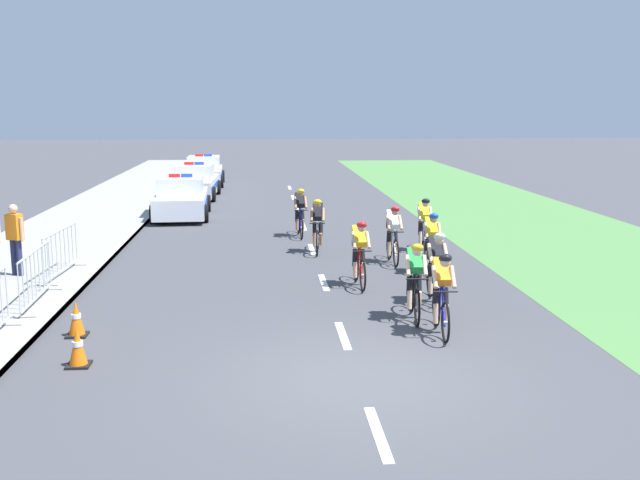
# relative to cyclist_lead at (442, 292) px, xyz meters

# --- Properties ---
(ground_plane) EXTENTS (160.00, 160.00, 0.00)m
(ground_plane) POSITION_rel_cyclist_lead_xyz_m (-1.75, -2.01, -0.79)
(ground_plane) COLOR #424247
(sidewalk_slab) EXTENTS (4.16, 60.00, 0.12)m
(sidewalk_slab) POSITION_rel_cyclist_lead_xyz_m (-9.20, 11.99, -0.73)
(sidewalk_slab) COLOR gray
(sidewalk_slab) RESTS_ON ground
(kerb_edge) EXTENTS (0.16, 60.00, 0.13)m
(kerb_edge) POSITION_rel_cyclist_lead_xyz_m (-7.19, 11.99, -0.72)
(kerb_edge) COLOR #9E9E99
(kerb_edge) RESTS_ON ground
(grass_verge) EXTENTS (7.00, 60.00, 0.01)m
(grass_verge) POSITION_rel_cyclist_lead_xyz_m (6.02, 11.99, -0.78)
(grass_verge) COLOR #4C7F42
(grass_verge) RESTS_ON ground
(lane_markings_centre) EXTENTS (0.14, 29.60, 0.01)m
(lane_markings_centre) POSITION_rel_cyclist_lead_xyz_m (-1.75, 10.07, -0.78)
(lane_markings_centre) COLOR white
(lane_markings_centre) RESTS_ON ground
(cyclist_lead) EXTENTS (0.44, 1.72, 1.56)m
(cyclist_lead) POSITION_rel_cyclist_lead_xyz_m (0.00, 0.00, 0.00)
(cyclist_lead) COLOR black
(cyclist_lead) RESTS_ON ground
(cyclist_second) EXTENTS (0.45, 1.72, 1.56)m
(cyclist_second) POSITION_rel_cyclist_lead_xyz_m (-0.28, 0.97, 0.00)
(cyclist_second) COLOR black
(cyclist_second) RESTS_ON ground
(cyclist_third) EXTENTS (0.42, 1.72, 1.56)m
(cyclist_third) POSITION_rel_cyclist_lead_xyz_m (0.39, 2.10, 0.00)
(cyclist_third) COLOR black
(cyclist_third) RESTS_ON ground
(cyclist_fourth) EXTENTS (0.42, 1.72, 1.56)m
(cyclist_fourth) POSITION_rel_cyclist_lead_xyz_m (-0.98, 3.67, 0.00)
(cyclist_fourth) COLOR black
(cyclist_fourth) RESTS_ON ground
(cyclist_fifth) EXTENTS (0.44, 1.72, 1.56)m
(cyclist_fifth) POSITION_rel_cyclist_lead_xyz_m (0.93, 4.79, 0.00)
(cyclist_fifth) COLOR black
(cyclist_fifth) RESTS_ON ground
(cyclist_sixth) EXTENTS (0.42, 1.72, 1.56)m
(cyclist_sixth) POSITION_rel_cyclist_lead_xyz_m (0.21, 6.06, 0.00)
(cyclist_sixth) COLOR black
(cyclist_sixth) RESTS_ON ground
(cyclist_seventh) EXTENTS (0.45, 1.72, 1.56)m
(cyclist_seventh) POSITION_rel_cyclist_lead_xyz_m (-1.62, 7.59, 0.00)
(cyclist_seventh) COLOR black
(cyclist_seventh) RESTS_ON ground
(cyclist_eighth) EXTENTS (0.45, 1.72, 1.56)m
(cyclist_eighth) POSITION_rel_cyclist_lead_xyz_m (1.36, 7.55, 0.00)
(cyclist_eighth) COLOR black
(cyclist_eighth) RESTS_ON ground
(cyclist_ninth) EXTENTS (0.43, 1.72, 1.56)m
(cyclist_ninth) POSITION_rel_cyclist_lead_xyz_m (-1.97, 10.18, 0.00)
(cyclist_ninth) COLOR black
(cyclist_ninth) RESTS_ON ground
(police_car_nearest) EXTENTS (2.12, 4.46, 1.59)m
(police_car_nearest) POSITION_rel_cyclist_lead_xyz_m (-6.06, 14.56, -0.11)
(police_car_nearest) COLOR silver
(police_car_nearest) RESTS_ON ground
(police_car_second) EXTENTS (2.09, 4.44, 1.59)m
(police_car_second) POSITION_rel_cyclist_lead_xyz_m (-6.06, 20.25, -0.11)
(police_car_second) COLOR white
(police_car_second) RESTS_ON ground
(police_car_third) EXTENTS (2.09, 4.45, 1.59)m
(police_car_third) POSITION_rel_cyclist_lead_xyz_m (-6.06, 25.66, -0.11)
(police_car_third) COLOR white
(police_car_third) RESTS_ON ground
(crowd_barrier_middle) EXTENTS (0.57, 2.32, 1.07)m
(crowd_barrier_middle) POSITION_rel_cyclist_lead_xyz_m (-7.69, 2.31, -0.14)
(crowd_barrier_middle) COLOR #B7BABF
(crowd_barrier_middle) RESTS_ON sidewalk_slab
(crowd_barrier_rear) EXTENTS (0.64, 2.32, 1.07)m
(crowd_barrier_rear) POSITION_rel_cyclist_lead_xyz_m (-7.84, 4.81, -0.14)
(crowd_barrier_rear) COLOR #B7BABF
(crowd_barrier_rear) RESTS_ON sidewalk_slab
(traffic_cone_near) EXTENTS (0.36, 0.36, 0.64)m
(traffic_cone_near) POSITION_rel_cyclist_lead_xyz_m (-6.06, -1.16, -0.48)
(traffic_cone_near) COLOR black
(traffic_cone_near) RESTS_ON ground
(traffic_cone_mid) EXTENTS (0.36, 0.36, 0.64)m
(traffic_cone_mid) POSITION_rel_cyclist_lead_xyz_m (-6.45, 0.41, -0.48)
(traffic_cone_mid) COLOR black
(traffic_cone_mid) RESTS_ON ground
(spectator_middle) EXTENTS (0.49, 0.37, 1.68)m
(spectator_middle) POSITION_rel_cyclist_lead_xyz_m (-8.86, 4.86, 0.30)
(spectator_middle) COLOR #23284C
(spectator_middle) RESTS_ON sidewalk_slab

